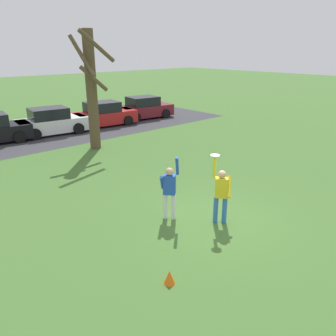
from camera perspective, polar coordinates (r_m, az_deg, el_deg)
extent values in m
plane|color=#426B2D|center=(10.45, 8.48, -8.60)|extent=(120.00, 120.00, 0.00)
cylinder|color=#3366B7|center=(10.10, 9.62, -7.09)|extent=(0.14, 0.14, 0.82)
cylinder|color=#3366B7|center=(10.09, 8.13, -7.01)|extent=(0.14, 0.14, 0.82)
cube|color=gold|center=(9.80, 9.09, -3.34)|extent=(0.40, 0.42, 0.60)
sphere|color=tan|center=(9.65, 9.23, -1.07)|extent=(0.23, 0.23, 0.23)
cylinder|color=gold|center=(9.79, 10.43, -3.15)|extent=(0.40, 0.36, 0.59)
cylinder|color=gold|center=(9.57, 7.95, 0.20)|extent=(0.09, 0.09, 0.66)
cylinder|color=silver|center=(10.20, -0.48, -6.49)|extent=(0.14, 0.14, 0.82)
cylinder|color=silver|center=(10.17, 0.97, -6.59)|extent=(0.14, 0.14, 0.82)
cube|color=#234CB2|center=(9.89, 0.25, -2.85)|extent=(0.40, 0.42, 0.60)
sphere|color=tan|center=(9.74, 0.26, -0.60)|extent=(0.23, 0.23, 0.23)
cylinder|color=#234CB2|center=(9.91, -1.04, -2.52)|extent=(0.40, 0.36, 0.59)
cylinder|color=#234CB2|center=(9.65, 1.58, 0.35)|extent=(0.30, 0.27, 0.65)
cylinder|color=white|center=(9.46, 8.05, 2.15)|extent=(0.27, 0.27, 0.02)
cylinder|color=black|center=(21.84, -25.05, 5.78)|extent=(0.68, 0.30, 0.66)
cylinder|color=black|center=(20.09, -24.02, 4.84)|extent=(0.68, 0.30, 0.66)
cube|color=white|center=(21.53, -19.13, 6.98)|extent=(4.28, 2.27, 0.80)
cube|color=black|center=(21.36, -19.73, 8.79)|extent=(2.28, 1.88, 0.64)
cylinder|color=black|center=(22.80, -16.69, 7.33)|extent=(0.68, 0.30, 0.66)
cylinder|color=black|center=(21.11, -15.03, 6.54)|extent=(0.68, 0.30, 0.66)
cylinder|color=black|center=(22.15, -22.91, 6.25)|extent=(0.68, 0.30, 0.66)
cylinder|color=black|center=(20.41, -21.71, 5.37)|extent=(0.68, 0.30, 0.66)
cube|color=red|center=(23.06, -10.73, 8.51)|extent=(4.28, 2.27, 0.80)
cube|color=black|center=(22.87, -11.19, 10.22)|extent=(2.28, 1.88, 0.64)
cylinder|color=black|center=(24.44, -8.89, 8.72)|extent=(0.68, 0.30, 0.66)
cylinder|color=black|center=(22.85, -6.81, 8.05)|extent=(0.68, 0.30, 0.66)
cylinder|color=black|center=(23.45, -14.48, 7.86)|extent=(0.68, 0.30, 0.66)
cylinder|color=black|center=(21.79, -12.71, 7.13)|extent=(0.68, 0.30, 0.66)
cube|color=maroon|center=(25.22, -3.98, 9.76)|extent=(4.28, 2.27, 0.80)
cube|color=black|center=(25.03, -4.32, 11.34)|extent=(2.28, 1.88, 0.64)
cylinder|color=black|center=(26.69, -2.65, 9.85)|extent=(0.68, 0.30, 0.66)
cylinder|color=black|center=(25.19, -0.37, 9.28)|extent=(0.68, 0.30, 0.66)
cylinder|color=black|center=(25.43, -7.53, 9.21)|extent=(0.68, 0.30, 0.66)
cylinder|color=black|center=(23.86, -5.45, 8.60)|extent=(0.68, 0.30, 0.66)
cube|color=#38383D|center=(21.04, -22.64, 4.72)|extent=(27.49, 6.40, 0.01)
cylinder|color=brown|center=(17.37, -12.91, 12.61)|extent=(0.54, 0.54, 5.80)
cylinder|color=brown|center=(16.51, -12.06, 19.71)|extent=(1.79, 0.25, 1.48)
cylinder|color=brown|center=(16.79, -14.55, 18.10)|extent=(0.72, 1.25, 1.86)
cylinder|color=brown|center=(16.73, -12.54, 14.68)|extent=(1.33, 0.52, 1.25)
cone|color=orange|center=(7.76, 0.25, -18.15)|extent=(0.26, 0.26, 0.32)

